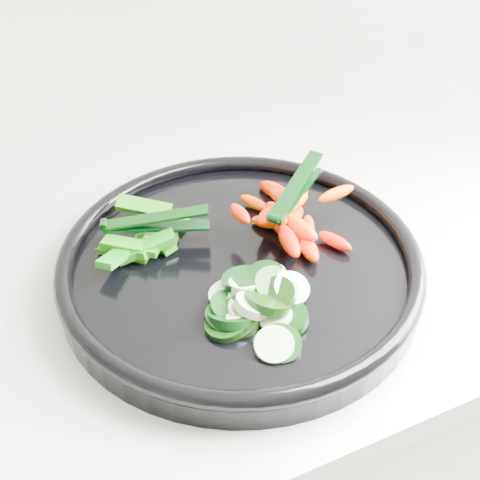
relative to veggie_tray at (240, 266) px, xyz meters
name	(u,v)px	position (x,y,z in m)	size (l,w,h in m)	color
veggie_tray	(240,266)	(0.00, 0.00, 0.00)	(0.47, 0.47, 0.04)	black
cucumber_pile	(252,307)	(-0.02, -0.07, 0.01)	(0.12, 0.13, 0.04)	black
carrot_pile	(289,219)	(0.07, 0.03, 0.02)	(0.14, 0.16, 0.05)	#E03600
pepper_pile	(140,240)	(-0.08, 0.07, 0.01)	(0.12, 0.12, 0.04)	#156109
tong_carrot	(295,191)	(0.08, 0.03, 0.05)	(0.10, 0.08, 0.02)	black
tong_pepper	(153,222)	(-0.07, 0.07, 0.03)	(0.11, 0.06, 0.02)	black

